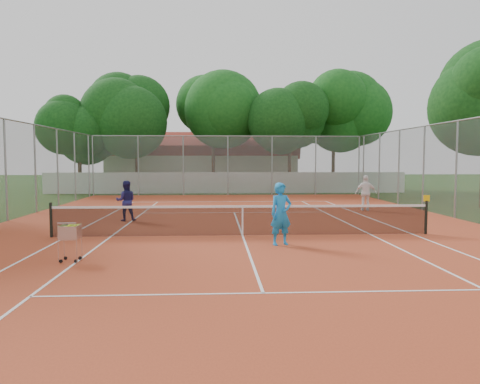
{
  "coord_description": "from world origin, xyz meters",
  "views": [
    {
      "loc": [
        -0.86,
        -14.63,
        2.43
      ],
      "look_at": [
        0.0,
        1.5,
        1.3
      ],
      "focal_mm": 35.0,
      "sensor_mm": 36.0,
      "label": 1
    }
  ],
  "objects_px": {
    "tennis_net": "(243,220)",
    "player_near": "(281,214)",
    "ball_hopper": "(70,242)",
    "player_far_right": "(366,193)",
    "clubhouse": "(203,162)",
    "player_far_left": "(126,201)"
  },
  "relations": [
    {
      "from": "tennis_net",
      "to": "player_near",
      "type": "relative_size",
      "value": 6.76
    },
    {
      "from": "tennis_net",
      "to": "ball_hopper",
      "type": "xyz_separation_m",
      "value": [
        -4.27,
        -3.56,
        -0.02
      ]
    },
    {
      "from": "player_near",
      "to": "player_far_right",
      "type": "distance_m",
      "value": 10.08
    },
    {
      "from": "player_near",
      "to": "clubhouse",
      "type": "bearing_deg",
      "value": 77.95
    },
    {
      "from": "tennis_net",
      "to": "player_near",
      "type": "height_order",
      "value": "player_near"
    },
    {
      "from": "tennis_net",
      "to": "ball_hopper",
      "type": "height_order",
      "value": "tennis_net"
    },
    {
      "from": "player_far_right",
      "to": "ball_hopper",
      "type": "relative_size",
      "value": 1.76
    },
    {
      "from": "player_near",
      "to": "ball_hopper",
      "type": "relative_size",
      "value": 1.85
    },
    {
      "from": "player_near",
      "to": "player_far_left",
      "type": "height_order",
      "value": "player_near"
    },
    {
      "from": "tennis_net",
      "to": "player_far_right",
      "type": "distance_m",
      "value": 9.35
    },
    {
      "from": "clubhouse",
      "to": "player_far_right",
      "type": "distance_m",
      "value": 23.57
    },
    {
      "from": "clubhouse",
      "to": "tennis_net",
      "type": "bearing_deg",
      "value": -86.05
    },
    {
      "from": "player_near",
      "to": "tennis_net",
      "type": "bearing_deg",
      "value": 103.22
    },
    {
      "from": "tennis_net",
      "to": "player_far_right",
      "type": "height_order",
      "value": "player_far_right"
    },
    {
      "from": "player_far_right",
      "to": "ball_hopper",
      "type": "height_order",
      "value": "player_far_right"
    },
    {
      "from": "tennis_net",
      "to": "clubhouse",
      "type": "xyz_separation_m",
      "value": [
        -2.0,
        29.0,
        1.69
      ]
    },
    {
      "from": "tennis_net",
      "to": "clubhouse",
      "type": "bearing_deg",
      "value": 93.95
    },
    {
      "from": "player_far_right",
      "to": "clubhouse",
      "type": "bearing_deg",
      "value": -59.64
    },
    {
      "from": "player_near",
      "to": "player_far_right",
      "type": "height_order",
      "value": "player_near"
    },
    {
      "from": "tennis_net",
      "to": "player_far_left",
      "type": "xyz_separation_m",
      "value": [
        -4.36,
        3.8,
        0.3
      ]
    },
    {
      "from": "clubhouse",
      "to": "player_near",
      "type": "distance_m",
      "value": 30.83
    },
    {
      "from": "tennis_net",
      "to": "player_far_left",
      "type": "relative_size",
      "value": 7.53
    }
  ]
}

